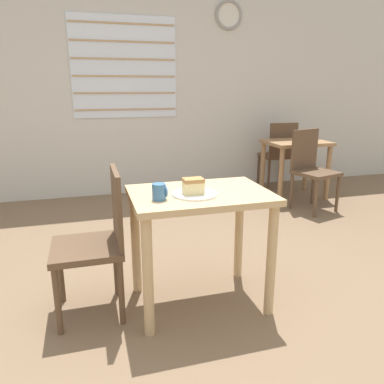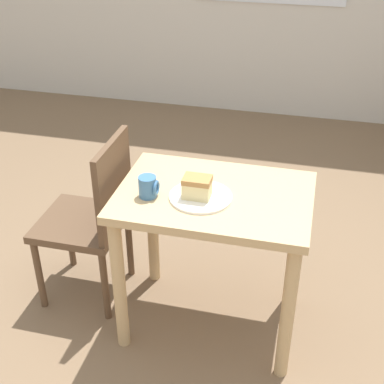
# 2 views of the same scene
# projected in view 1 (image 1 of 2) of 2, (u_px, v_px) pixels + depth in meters

# --- Properties ---
(ground_plane) EXTENTS (14.00, 14.00, 0.00)m
(ground_plane) POSITION_uv_depth(u_px,v_px,m) (196.00, 321.00, 2.30)
(ground_plane) COLOR #7A6047
(wall_back) EXTENTS (10.00, 0.10, 2.80)m
(wall_back) POSITION_uv_depth(u_px,v_px,m) (128.00, 85.00, 4.72)
(wall_back) COLOR beige
(wall_back) RESTS_ON ground_plane
(dining_table_near) EXTENTS (0.86, 0.60, 0.76)m
(dining_table_near) POSITION_uv_depth(u_px,v_px,m) (200.00, 214.00, 2.35)
(dining_table_near) COLOR tan
(dining_table_near) RESTS_ON ground_plane
(dining_table_far) EXTENTS (0.75, 0.59, 0.73)m
(dining_table_far) POSITION_uv_depth(u_px,v_px,m) (296.00, 153.00, 4.74)
(dining_table_far) COLOR #9E754C
(dining_table_far) RESTS_ON ground_plane
(chair_near_window) EXTENTS (0.42, 0.42, 0.92)m
(chair_near_window) POSITION_uv_depth(u_px,v_px,m) (98.00, 238.00, 2.28)
(chair_near_window) COLOR brown
(chair_near_window) RESTS_ON ground_plane
(chair_far_corner) EXTENTS (0.52, 0.52, 0.92)m
(chair_far_corner) POSITION_uv_depth(u_px,v_px,m) (311.00, 167.00, 4.29)
(chair_far_corner) COLOR brown
(chair_far_corner) RESTS_ON ground_plane
(chair_far_opposite) EXTENTS (0.44, 0.44, 0.92)m
(chair_far_opposite) POSITION_uv_depth(u_px,v_px,m) (279.00, 152.00, 5.23)
(chair_far_opposite) COLOR brown
(chair_far_opposite) RESTS_ON ground_plane
(plate) EXTENTS (0.27, 0.27, 0.01)m
(plate) POSITION_uv_depth(u_px,v_px,m) (195.00, 194.00, 2.24)
(plate) COLOR white
(plate) RESTS_ON dining_table_near
(cake_slice) EXTENTS (0.12, 0.09, 0.09)m
(cake_slice) POSITION_uv_depth(u_px,v_px,m) (193.00, 186.00, 2.21)
(cake_slice) COLOR beige
(cake_slice) RESTS_ON plate
(coffee_mug) EXTENTS (0.09, 0.08, 0.10)m
(coffee_mug) POSITION_uv_depth(u_px,v_px,m) (160.00, 192.00, 2.13)
(coffee_mug) COLOR teal
(coffee_mug) RESTS_ON dining_table_near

